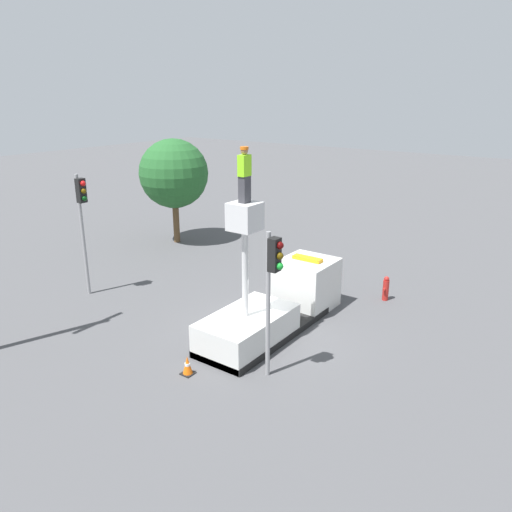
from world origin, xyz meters
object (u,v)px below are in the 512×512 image
at_px(bucket_truck, 277,305).
at_px(traffic_light_pole, 272,277).
at_px(traffic_cone_rear, 187,366).
at_px(fire_hydrant, 386,288).
at_px(worker, 244,175).
at_px(tree_left_bg, 174,174).
at_px(traffic_light_across, 82,211).

distance_m(bucket_truck, traffic_light_pole, 4.28).
relative_size(bucket_truck, traffic_cone_rear, 11.37).
bearing_deg(fire_hydrant, worker, 160.64).
relative_size(fire_hydrant, tree_left_bg, 0.18).
distance_m(worker, traffic_light_across, 8.63).
relative_size(traffic_light_across, tree_left_bg, 0.88).
distance_m(traffic_light_pole, tree_left_bg, 15.58).
xyz_separation_m(bucket_truck, worker, (-1.95, 0.00, 5.12)).
bearing_deg(worker, bucket_truck, 0.00).
relative_size(traffic_light_across, traffic_cone_rear, 8.54).
bearing_deg(traffic_light_across, worker, -88.70).
bearing_deg(bucket_truck, traffic_light_pole, -149.14).
distance_m(bucket_truck, traffic_cone_rear, 4.51).
bearing_deg(worker, traffic_light_pole, -120.61).
xyz_separation_m(fire_hydrant, tree_left_bg, (1.09, 13.33, 3.50)).
height_order(bucket_truck, worker, worker).
bearing_deg(traffic_light_pole, traffic_light_across, 85.05).
distance_m(bucket_truck, traffic_light_across, 9.06).
bearing_deg(traffic_light_across, fire_hydrant, -57.07).
height_order(worker, fire_hydrant, worker).
height_order(traffic_light_pole, traffic_light_across, traffic_light_across).
distance_m(worker, fire_hydrant, 8.99).
height_order(bucket_truck, tree_left_bg, tree_left_bg).
bearing_deg(traffic_cone_rear, tree_left_bg, 45.61).
relative_size(bucket_truck, traffic_light_across, 1.33).
height_order(worker, traffic_cone_rear, worker).
distance_m(traffic_light_across, fire_hydrant, 13.14).
xyz_separation_m(traffic_light_across, tree_left_bg, (8.02, 2.63, 0.31)).
bearing_deg(traffic_light_pole, worker, 59.39).
bearing_deg(traffic_cone_rear, traffic_light_across, 73.73).
height_order(worker, tree_left_bg, worker).
bearing_deg(fire_hydrant, tree_left_bg, 85.31).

